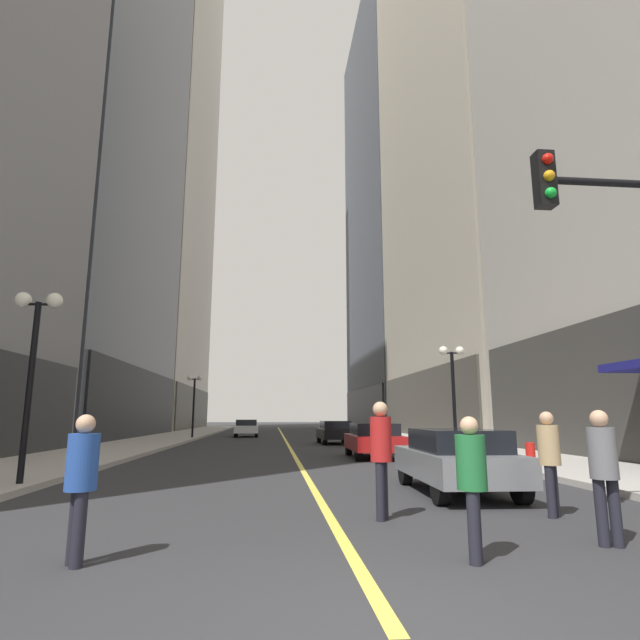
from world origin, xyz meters
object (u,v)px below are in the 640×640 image
at_px(pedestrian_in_green_parka, 472,476).
at_px(pedestrian_in_blue_hoodie, 81,476).
at_px(car_grey, 456,458).
at_px(car_black, 335,431).
at_px(car_white, 246,427).
at_px(car_red, 374,439).
at_px(pedestrian_in_grey_suit, 604,466).
at_px(street_lamp_right_mid, 453,375).
at_px(fire_hydrant_right, 531,456).
at_px(street_lamp_left_far, 194,392).
at_px(street_lamp_left_near, 34,342).
at_px(pedestrian_in_tan_trench, 549,455).
at_px(pedestrian_in_red_jacket, 381,449).

height_order(pedestrian_in_green_parka, pedestrian_in_blue_hoodie, pedestrian_in_blue_hoodie).
height_order(car_grey, car_black, same).
bearing_deg(car_black, car_white, 117.47).
height_order(car_red, car_white, same).
height_order(pedestrian_in_green_parka, pedestrian_in_grey_suit, pedestrian_in_grey_suit).
height_order(car_grey, street_lamp_right_mid, street_lamp_right_mid).
bearing_deg(pedestrian_in_blue_hoodie, fire_hydrant_right, 42.38).
distance_m(pedestrian_in_green_parka, street_lamp_left_far, 31.66).
xyz_separation_m(car_red, street_lamp_right_mid, (3.39, 0.27, 2.54)).
height_order(street_lamp_right_mid, fire_hydrant_right, street_lamp_right_mid).
relative_size(car_red, street_lamp_left_near, 0.92).
bearing_deg(pedestrian_in_green_parka, pedestrian_in_tan_trench, 46.12).
xyz_separation_m(car_white, pedestrian_in_blue_hoodie, (-0.12, -34.90, 0.22)).
bearing_deg(fire_hydrant_right, pedestrian_in_red_jacket, -131.17).
relative_size(pedestrian_in_tan_trench, pedestrian_in_grey_suit, 1.00).
relative_size(pedestrian_in_grey_suit, pedestrian_in_blue_hoodie, 1.04).
distance_m(pedestrian_in_red_jacket, street_lamp_right_mid, 13.38).
relative_size(car_red, car_black, 0.99).
distance_m(car_white, pedestrian_in_blue_hoodie, 34.90).
distance_m(pedestrian_in_tan_trench, pedestrian_in_blue_hoodie, 6.94).
relative_size(car_red, street_lamp_left_far, 0.92).
xyz_separation_m(car_black, pedestrian_in_tan_trench, (0.83, -21.92, 0.25)).
relative_size(car_grey, pedestrian_in_tan_trench, 2.45).
distance_m(pedestrian_in_blue_hoodie, fire_hydrant_right, 13.48).
xyz_separation_m(pedestrian_in_red_jacket, street_lamp_left_near, (-7.19, 3.86, 2.18)).
height_order(pedestrian_in_green_parka, pedestrian_in_red_jacket, pedestrian_in_red_jacket).
bearing_deg(car_red, car_grey, -90.49).
bearing_deg(car_black, fire_hydrant_right, -74.42).
distance_m(car_grey, fire_hydrant_right, 5.98).
relative_size(car_grey, pedestrian_in_green_parka, 2.57).
height_order(pedestrian_in_red_jacket, street_lamp_left_far, street_lamp_left_far).
height_order(car_grey, car_white, same).
bearing_deg(street_lamp_left_far, pedestrian_in_green_parka, -75.84).
bearing_deg(pedestrian_in_green_parka, car_red, 83.16).
distance_m(pedestrian_in_red_jacket, fire_hydrant_right, 9.30).
bearing_deg(car_black, street_lamp_right_mid, -69.81).
relative_size(pedestrian_in_grey_suit, pedestrian_in_red_jacket, 0.92).
bearing_deg(car_black, street_lamp_left_far, 145.23).
height_order(pedestrian_in_tan_trench, pedestrian_in_blue_hoodie, pedestrian_in_tan_trench).
xyz_separation_m(pedestrian_in_green_parka, pedestrian_in_tan_trench, (2.25, 2.34, 0.05)).
height_order(pedestrian_in_green_parka, street_lamp_left_far, street_lamp_left_far).
distance_m(car_grey, street_lamp_right_mid, 10.36).
relative_size(street_lamp_left_far, street_lamp_right_mid, 1.00).
bearing_deg(car_grey, car_black, 90.55).
xyz_separation_m(car_red, pedestrian_in_tan_trench, (0.57, -11.72, 0.25)).
xyz_separation_m(pedestrian_in_red_jacket, street_lamp_left_far, (-7.19, 28.23, 2.18)).
bearing_deg(pedestrian_in_green_parka, car_grey, 71.84).
bearing_deg(street_lamp_right_mid, car_black, 110.19).
xyz_separation_m(car_black, fire_hydrant_right, (4.15, -14.90, -0.32)).
relative_size(car_black, car_white, 0.99).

